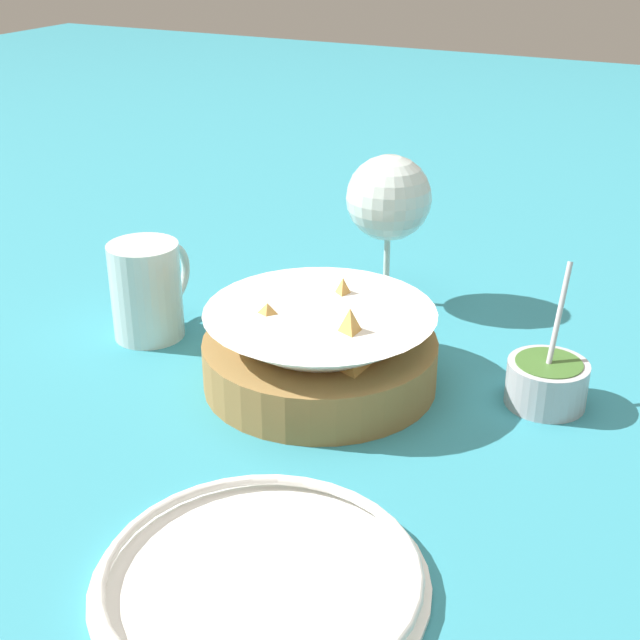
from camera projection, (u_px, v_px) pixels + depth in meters
The scene contains 6 objects.
ground_plane at pixel (296, 400), 0.81m from camera, with size 4.00×4.00×0.00m, color teal.
food_basket at pixel (320, 350), 0.82m from camera, with size 0.22×0.22×0.10m.
sauce_cup at pixel (547, 381), 0.79m from camera, with size 0.08×0.07×0.12m.
wine_glass at pixel (389, 202), 0.96m from camera, with size 0.09×0.09×0.17m.
beer_mug at pixel (148, 293), 0.91m from camera, with size 0.11×0.07×0.10m.
side_plate at pixel (261, 577), 0.59m from camera, with size 0.23×0.23×0.01m.
Camera 1 is at (-0.61, -0.33, 0.41)m, focal length 50.00 mm.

